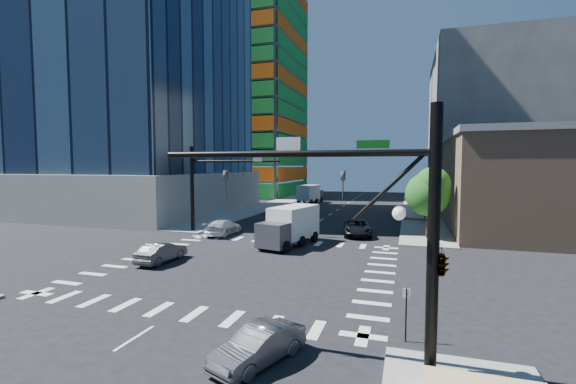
% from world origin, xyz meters
% --- Properties ---
extents(ground, '(160.00, 160.00, 0.00)m').
position_xyz_m(ground, '(0.00, 0.00, 0.00)').
color(ground, black).
rests_on(ground, ground).
extents(road_markings, '(20.00, 20.00, 0.01)m').
position_xyz_m(road_markings, '(0.00, 0.00, 0.01)').
color(road_markings, silver).
rests_on(road_markings, ground).
extents(sidewalk_ne, '(5.00, 60.00, 0.15)m').
position_xyz_m(sidewalk_ne, '(12.50, 40.00, 0.07)').
color(sidewalk_ne, gray).
rests_on(sidewalk_ne, ground).
extents(sidewalk_nw, '(5.00, 60.00, 0.15)m').
position_xyz_m(sidewalk_nw, '(-12.50, 40.00, 0.07)').
color(sidewalk_nw, gray).
rests_on(sidewalk_nw, ground).
extents(construction_building, '(25.16, 34.50, 70.60)m').
position_xyz_m(construction_building, '(-27.41, 61.93, 24.61)').
color(construction_building, slate).
rests_on(construction_building, ground).
extents(commercial_building, '(20.50, 22.50, 10.60)m').
position_xyz_m(commercial_building, '(25.00, 22.00, 5.31)').
color(commercial_building, '#957356').
rests_on(commercial_building, ground).
extents(bg_building_ne, '(24.00, 30.00, 28.00)m').
position_xyz_m(bg_building_ne, '(27.00, 55.00, 14.00)').
color(bg_building_ne, '#5B5552').
rests_on(bg_building_ne, ground).
extents(signal_mast_se, '(10.51, 2.48, 9.00)m').
position_xyz_m(signal_mast_se, '(10.60, -11.50, 5.01)').
color(signal_mast_se, black).
rests_on(signal_mast_se, sidewalk_se).
extents(signal_mast_nw, '(10.20, 0.40, 9.00)m').
position_xyz_m(signal_mast_nw, '(-10.00, 11.50, 5.49)').
color(signal_mast_nw, black).
rests_on(signal_mast_nw, sidewalk_nw).
extents(tree_south, '(4.16, 4.16, 6.82)m').
position_xyz_m(tree_south, '(12.63, 13.90, 4.69)').
color(tree_south, '#382316').
rests_on(tree_south, sidewalk_ne).
extents(tree_north, '(3.54, 3.52, 5.78)m').
position_xyz_m(tree_north, '(12.93, 25.90, 3.99)').
color(tree_north, '#382316').
rests_on(tree_north, sidewalk_ne).
extents(no_parking_sign, '(0.30, 0.06, 2.20)m').
position_xyz_m(no_parking_sign, '(10.70, -9.00, 1.38)').
color(no_parking_sign, black).
rests_on(no_parking_sign, ground).
extents(car_nb_right, '(2.75, 4.15, 1.29)m').
position_xyz_m(car_nb_right, '(5.64, -12.32, 0.65)').
color(car_nb_right, '#515055').
rests_on(car_nb_right, ground).
extents(car_nb_far, '(3.58, 6.16, 1.61)m').
position_xyz_m(car_nb_far, '(5.86, 14.17, 0.81)').
color(car_nb_far, black).
rests_on(car_nb_far, ground).
extents(car_sb_near, '(2.26, 5.41, 1.56)m').
position_xyz_m(car_sb_near, '(-7.33, 10.50, 0.78)').
color(car_sb_near, white).
rests_on(car_sb_near, ground).
extents(car_sb_mid, '(2.79, 4.05, 1.28)m').
position_xyz_m(car_sb_mid, '(-5.01, 26.17, 0.64)').
color(car_sb_mid, '#989C9F').
rests_on(car_sb_mid, ground).
extents(car_sb_cross, '(1.62, 4.49, 1.47)m').
position_xyz_m(car_sb_cross, '(-6.58, -0.94, 0.74)').
color(car_sb_cross, '#45464A').
rests_on(car_sb_cross, ground).
extents(box_truck_near, '(4.16, 6.99, 3.43)m').
position_xyz_m(box_truck_near, '(0.62, 7.30, 1.52)').
color(box_truck_near, black).
rests_on(box_truck_near, ground).
extents(box_truck_far, '(3.72, 6.81, 3.39)m').
position_xyz_m(box_truck_far, '(-6.86, 45.77, 1.50)').
color(box_truck_far, black).
rests_on(box_truck_far, ground).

